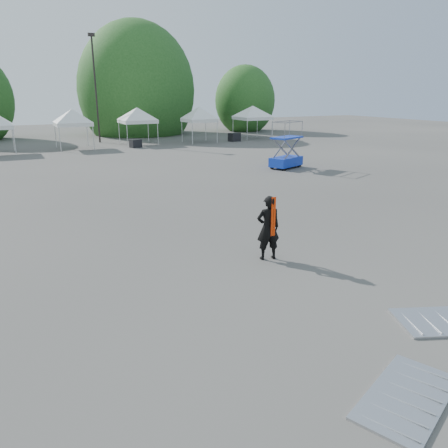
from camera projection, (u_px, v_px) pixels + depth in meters
name	position (u px, v px, depth m)	size (l,w,h in m)	color
ground	(222.00, 248.00, 13.74)	(120.00, 120.00, 0.00)	#474442
light_pole_east	(95.00, 83.00, 40.67)	(0.60, 0.25, 9.80)	black
tree_mid_e	(137.00, 90.00, 49.45)	(5.12, 5.12, 7.79)	#382314
tree_far_e	(245.00, 101.00, 53.79)	(3.84, 3.84, 5.84)	#382314
tent_e	(72.00, 112.00, 36.62)	(4.08, 4.08, 3.88)	silver
tent_f	(137.00, 110.00, 39.92)	(4.31, 4.31, 3.88)	silver
tent_g	(199.00, 110.00, 41.39)	(3.91, 3.91, 3.88)	silver
tent_h	(253.00, 108.00, 44.81)	(4.52, 4.52, 3.88)	silver
man	(268.00, 228.00, 12.58)	(0.77, 0.59, 1.91)	black
scissor_lift	(287.00, 145.00, 27.66)	(2.53, 1.89, 2.93)	#0D3FB0
barrier_left	(407.00, 397.00, 6.99)	(2.39, 1.81, 0.07)	#ACAEB4
crate_mid	(136.00, 144.00, 38.21)	(0.91, 0.70, 0.70)	black
crate_east	(234.00, 137.00, 43.06)	(1.03, 0.80, 0.80)	black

